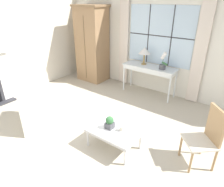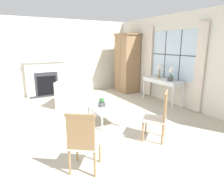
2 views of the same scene
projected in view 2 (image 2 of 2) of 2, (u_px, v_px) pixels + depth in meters
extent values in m
plane|color=#B2A893|center=(85.00, 118.00, 5.28)|extent=(14.00, 14.00, 0.00)
cube|color=silver|center=(173.00, 60.00, 6.36)|extent=(7.20, 0.06, 2.80)
cube|color=silver|center=(172.00, 55.00, 6.31)|extent=(1.79, 0.01, 1.50)
cube|color=#2D2D33|center=(165.00, 54.00, 6.58)|extent=(0.02, 0.02, 1.50)
cube|color=#2D2D33|center=(180.00, 55.00, 6.03)|extent=(0.02, 0.02, 1.50)
cube|color=#2D2D33|center=(172.00, 55.00, 6.31)|extent=(1.79, 0.02, 0.02)
cube|color=beige|center=(149.00, 62.00, 7.28)|extent=(0.29, 0.06, 2.46)
cube|color=beige|center=(200.00, 68.00, 5.45)|extent=(0.29, 0.06, 2.46)
cube|color=silver|center=(70.00, 57.00, 7.80)|extent=(0.06, 7.20, 2.80)
cube|color=#2D2D33|center=(48.00, 95.00, 7.49)|extent=(0.34, 1.27, 0.04)
cube|color=silver|center=(46.00, 79.00, 7.41)|extent=(0.18, 1.41, 1.26)
cube|color=silver|center=(45.00, 61.00, 7.23)|extent=(0.24, 1.49, 0.04)
cube|color=black|center=(47.00, 85.00, 7.38)|extent=(0.02, 0.68, 0.69)
cube|color=#2D2D33|center=(47.00, 84.00, 7.37)|extent=(0.01, 0.84, 0.85)
cube|color=silver|center=(43.00, 47.00, 7.19)|extent=(0.04, 1.24, 1.04)
cube|color=silver|center=(43.00, 47.00, 7.17)|extent=(0.01, 1.16, 0.96)
cube|color=#93704C|center=(127.00, 64.00, 7.98)|extent=(0.87, 0.65, 2.23)
cube|color=olive|center=(128.00, 34.00, 7.71)|extent=(0.95, 0.71, 0.06)
cube|color=brown|center=(120.00, 66.00, 7.84)|extent=(0.01, 0.01, 1.87)
sphere|color=#997F4C|center=(119.00, 64.00, 7.87)|extent=(0.03, 0.03, 0.03)
sphere|color=#997F4C|center=(120.00, 65.00, 7.78)|extent=(0.03, 0.03, 0.03)
cube|color=silver|center=(162.00, 79.00, 6.41)|extent=(1.45, 0.48, 0.03)
cube|color=silver|center=(162.00, 81.00, 6.43)|extent=(1.39, 0.46, 0.10)
cylinder|color=silver|center=(144.00, 88.00, 7.00)|extent=(0.04, 0.04, 0.77)
cylinder|color=silver|center=(173.00, 97.00, 5.83)|extent=(0.04, 0.04, 0.77)
cylinder|color=silver|center=(153.00, 87.00, 7.19)|extent=(0.04, 0.04, 0.77)
cylinder|color=silver|center=(183.00, 95.00, 6.02)|extent=(0.04, 0.04, 0.77)
cylinder|color=#9E7F47|center=(159.00, 78.00, 6.61)|extent=(0.14, 0.14, 0.02)
cylinder|color=#9E7F47|center=(160.00, 73.00, 6.57)|extent=(0.05, 0.05, 0.27)
cone|color=white|center=(160.00, 66.00, 6.52)|extent=(0.32, 0.32, 0.17)
cylinder|color=#4C4C51|center=(170.00, 79.00, 6.06)|extent=(0.16, 0.16, 0.12)
cylinder|color=#336638|center=(171.00, 72.00, 6.00)|extent=(0.01, 0.01, 0.32)
cube|color=#336638|center=(172.00, 76.00, 5.99)|extent=(0.15, 0.02, 0.09)
sphere|color=white|center=(170.00, 71.00, 6.03)|extent=(0.09, 0.09, 0.09)
sphere|color=white|center=(171.00, 69.00, 5.99)|extent=(0.09, 0.09, 0.09)
sphere|color=white|center=(172.00, 68.00, 5.95)|extent=(0.09, 0.09, 0.09)
cube|color=silver|center=(74.00, 99.00, 6.22)|extent=(1.26, 1.25, 0.45)
cube|color=silver|center=(63.00, 86.00, 6.17)|extent=(0.84, 0.71, 0.36)
cube|color=silver|center=(78.00, 94.00, 6.55)|extent=(0.68, 0.79, 0.59)
cube|color=silver|center=(70.00, 100.00, 5.85)|extent=(0.68, 0.79, 0.59)
cube|color=beige|center=(154.00, 119.00, 4.01)|extent=(0.62, 0.62, 0.03)
cube|color=#9E7A51|center=(165.00, 107.00, 3.88)|extent=(0.30, 0.32, 0.52)
cube|color=#9E7A51|center=(166.00, 93.00, 3.81)|extent=(0.32, 0.35, 0.05)
cylinder|color=#9E7A51|center=(143.00, 132.00, 3.95)|extent=(0.04, 0.04, 0.41)
cylinder|color=#9E7A51|center=(146.00, 125.00, 4.29)|extent=(0.04, 0.04, 0.41)
cylinder|color=#9E7A51|center=(162.00, 135.00, 3.83)|extent=(0.04, 0.04, 0.41)
cylinder|color=#9E7A51|center=(164.00, 127.00, 4.18)|extent=(0.04, 0.04, 0.41)
cube|color=white|center=(85.00, 144.00, 3.05)|extent=(0.62, 0.62, 0.03)
cube|color=#9E7A51|center=(81.00, 134.00, 2.79)|extent=(0.27, 0.35, 0.49)
cube|color=#9E7A51|center=(80.00, 116.00, 2.73)|extent=(0.29, 0.37, 0.05)
cylinder|color=#9E7A51|center=(77.00, 149.00, 3.31)|extent=(0.04, 0.04, 0.41)
cylinder|color=#9E7A51|center=(100.00, 151.00, 3.26)|extent=(0.04, 0.04, 0.41)
cylinder|color=#9E7A51|center=(70.00, 162.00, 2.94)|extent=(0.04, 0.04, 0.41)
cylinder|color=#9E7A51|center=(95.00, 164.00, 2.89)|extent=(0.04, 0.04, 0.41)
cube|color=silver|center=(104.00, 108.00, 4.90)|extent=(0.91, 0.59, 0.03)
cube|color=beige|center=(104.00, 109.00, 4.91)|extent=(0.89, 0.58, 0.04)
cylinder|color=silver|center=(88.00, 112.00, 5.17)|extent=(0.04, 0.04, 0.36)
cylinder|color=silver|center=(102.00, 123.00, 4.49)|extent=(0.04, 0.04, 0.36)
cylinder|color=silver|center=(105.00, 109.00, 5.41)|extent=(0.04, 0.04, 0.36)
cylinder|color=silver|center=(121.00, 119.00, 4.72)|extent=(0.04, 0.04, 0.36)
cube|color=#4C4C51|center=(102.00, 104.00, 4.96)|extent=(0.14, 0.14, 0.11)
sphere|color=#336638|center=(102.00, 100.00, 4.93)|extent=(0.15, 0.15, 0.15)
cylinder|color=silver|center=(108.00, 108.00, 4.81)|extent=(0.12, 0.12, 0.01)
cylinder|color=beige|center=(108.00, 106.00, 4.80)|extent=(0.09, 0.09, 0.09)
cylinder|color=black|center=(108.00, 104.00, 4.79)|extent=(0.00, 0.00, 0.01)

